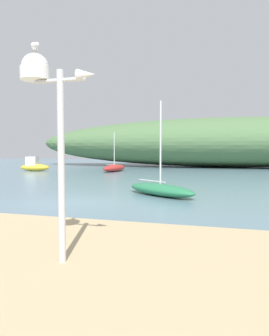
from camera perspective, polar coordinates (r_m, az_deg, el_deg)
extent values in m
plane|color=slate|center=(13.28, -11.42, -6.06)|extent=(120.00, 120.00, 0.00)
ellipsoid|color=#517547|center=(42.17, 15.44, 4.45)|extent=(50.64, 12.36, 6.26)
cylinder|color=silver|center=(5.52, -12.99, 0.12)|extent=(0.12, 0.12, 3.26)
cylinder|color=silver|center=(5.64, -13.19, 15.07)|extent=(0.95, 0.07, 0.07)
cylinder|color=white|center=(5.91, -17.39, 15.87)|extent=(0.50, 0.50, 0.22)
sphere|color=white|center=(5.94, -17.41, 16.89)|extent=(0.46, 0.46, 0.46)
cone|color=silver|center=(5.44, -8.64, 16.21)|extent=(0.30, 0.21, 0.21)
cylinder|color=orange|center=(6.01, -17.64, 19.24)|extent=(0.01, 0.01, 0.05)
cylinder|color=orange|center=(6.00, -17.26, 19.29)|extent=(0.01, 0.01, 0.05)
ellipsoid|color=white|center=(6.03, -17.47, 20.07)|extent=(0.15, 0.24, 0.13)
ellipsoid|color=#9EA0A8|center=(6.04, -17.47, 20.27)|extent=(0.12, 0.23, 0.04)
sphere|color=white|center=(6.13, -17.11, 20.40)|extent=(0.09, 0.09, 0.09)
cone|color=gold|center=(6.19, -16.87, 20.18)|extent=(0.03, 0.06, 0.02)
ellipsoid|color=gold|center=(34.13, -17.43, 0.10)|extent=(3.17, 1.74, 0.73)
cube|color=silver|center=(34.22, -17.91, 1.12)|extent=(1.22, 1.11, 1.00)
ellipsoid|color=#B72D28|center=(31.72, -3.64, -0.02)|extent=(1.79, 4.04, 0.70)
cylinder|color=silver|center=(31.68, -3.65, 3.32)|extent=(0.08, 0.08, 3.41)
cylinder|color=silver|center=(31.19, -4.16, 0.64)|extent=(0.33, 1.74, 0.06)
ellipsoid|color=#287A4C|center=(14.96, 4.66, -3.89)|extent=(4.11, 3.44, 0.56)
cylinder|color=silver|center=(14.85, 4.70, 4.25)|extent=(0.08, 0.08, 4.01)
cylinder|color=silver|center=(15.39, 3.09, -2.33)|extent=(1.57, 1.16, 0.06)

